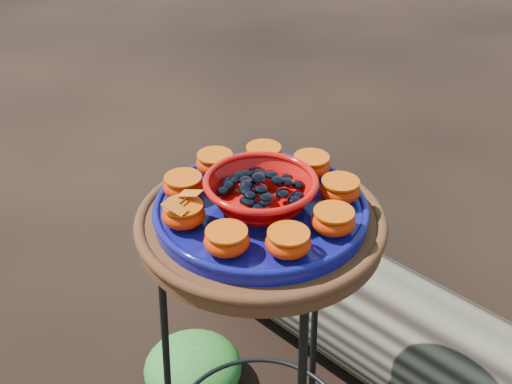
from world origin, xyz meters
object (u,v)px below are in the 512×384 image
Objects in this scene: cobalt_plate at (261,211)px; terracotta_saucer at (261,225)px; plant_stand at (260,365)px; red_bowl at (261,193)px.

terracotta_saucer is at bearing 0.00° from cobalt_plate.
plant_stand is 1.82× the size of cobalt_plate.
red_bowl is (0.00, 0.00, 0.44)m from plant_stand.
cobalt_plate is 0.04m from red_bowl.
plant_stand is 0.37m from terracotta_saucer.
red_bowl is at bearing 0.00° from cobalt_plate.
red_bowl reaches higher than plant_stand.
cobalt_plate is at bearing 0.00° from red_bowl.
terracotta_saucer reaches higher than plant_stand.
plant_stand is at bearing 0.00° from red_bowl.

